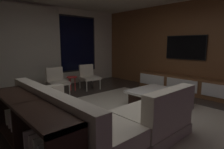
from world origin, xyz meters
The scene contains 13 objects.
floor centered at (0.00, 0.00, 0.00)m, with size 9.20×9.20×0.00m, color #332B26.
back_wall_with_window centered at (-0.06, 3.62, 1.34)m, with size 6.60×0.30×2.70m.
media_wall centered at (3.06, 0.00, 1.35)m, with size 0.12×7.80×2.70m.
area_rug centered at (0.35, -0.10, 0.01)m, with size 3.20×3.80×0.01m, color #ADA391.
sectional_couch centered at (-0.85, -0.19, 0.29)m, with size 1.98×2.50×0.82m.
coffee_table centered at (1.21, -0.02, 0.19)m, with size 1.16×1.16×0.36m.
book_stack_on_coffee_table centered at (1.27, -0.20, 0.39)m, with size 0.24×0.21×0.06m.
accent_chair_near_window centered at (1.00, 2.52, 0.43)m, with size 0.61×0.63×0.78m.
accent_chair_by_curtain centered at (-0.12, 2.51, 0.43)m, with size 0.59×0.61×0.78m.
side_stool centered at (0.40, 2.56, 0.37)m, with size 0.32×0.32×0.46m.
media_console centered at (2.77, 0.05, 0.25)m, with size 0.46×3.10×0.52m.
mounted_tv centered at (2.95, 0.25, 1.35)m, with size 0.05×1.24×0.71m.
console_table_behind_couch centered at (-1.76, -0.06, 0.41)m, with size 0.40×2.10×0.74m.
Camera 1 is at (-2.49, -2.47, 1.47)m, focal length 30.01 mm.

